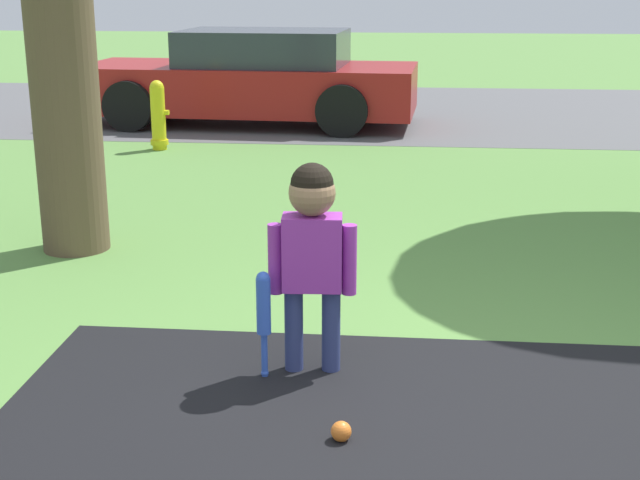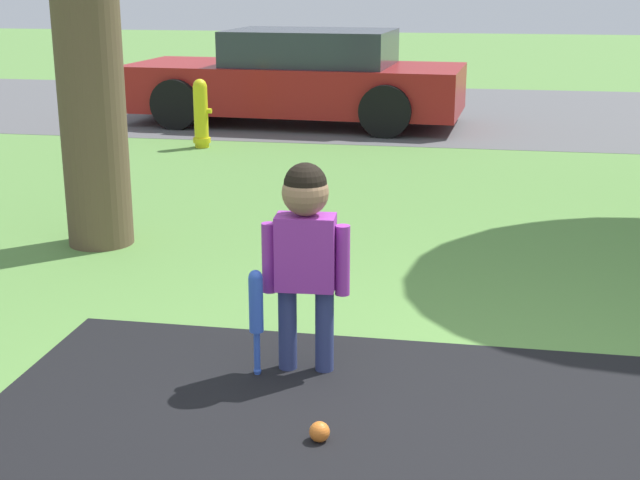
{
  "view_description": "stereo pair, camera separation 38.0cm",
  "coord_description": "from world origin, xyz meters",
  "px_view_note": "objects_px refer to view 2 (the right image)",
  "views": [
    {
      "loc": [
        -0.25,
        -3.64,
        1.93
      ],
      "look_at": [
        -0.69,
        0.94,
        0.58
      ],
      "focal_mm": 50.0,
      "sensor_mm": 36.0,
      "label": 1
    },
    {
      "loc": [
        0.13,
        -3.58,
        1.93
      ],
      "look_at": [
        -0.69,
        0.94,
        0.58
      ],
      "focal_mm": 50.0,
      "sensor_mm": 36.0,
      "label": 2
    }
  ],
  "objects_px": {
    "parked_car": "(299,79)",
    "sports_ball": "(320,432)",
    "child": "(306,239)",
    "fire_hydrant": "(201,114)",
    "baseball_bat": "(256,308)"
  },
  "relations": [
    {
      "from": "sports_ball",
      "to": "parked_car",
      "type": "xyz_separation_m",
      "value": [
        -1.85,
        8.63,
        0.56
      ]
    },
    {
      "from": "child",
      "to": "fire_hydrant",
      "type": "height_order",
      "value": "child"
    },
    {
      "from": "parked_car",
      "to": "sports_ball",
      "type": "bearing_deg",
      "value": 105.26
    },
    {
      "from": "sports_ball",
      "to": "parked_car",
      "type": "bearing_deg",
      "value": 102.12
    },
    {
      "from": "baseball_bat",
      "to": "parked_car",
      "type": "relative_size",
      "value": 0.12
    },
    {
      "from": "sports_ball",
      "to": "fire_hydrant",
      "type": "distance_m",
      "value": 7.14
    },
    {
      "from": "baseball_bat",
      "to": "parked_car",
      "type": "xyz_separation_m",
      "value": [
        -1.42,
        8.02,
        0.25
      ]
    },
    {
      "from": "baseball_bat",
      "to": "child",
      "type": "bearing_deg",
      "value": 24.47
    },
    {
      "from": "child",
      "to": "baseball_bat",
      "type": "relative_size",
      "value": 1.94
    },
    {
      "from": "child",
      "to": "fire_hydrant",
      "type": "bearing_deg",
      "value": 108.76
    },
    {
      "from": "child",
      "to": "parked_car",
      "type": "bearing_deg",
      "value": 98.32
    },
    {
      "from": "fire_hydrant",
      "to": "parked_car",
      "type": "bearing_deg",
      "value": 69.1
    },
    {
      "from": "sports_ball",
      "to": "child",
      "type": "bearing_deg",
      "value": 105.54
    },
    {
      "from": "sports_ball",
      "to": "fire_hydrant",
      "type": "relative_size",
      "value": 0.11
    },
    {
      "from": "baseball_bat",
      "to": "fire_hydrant",
      "type": "relative_size",
      "value": 0.69
    }
  ]
}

